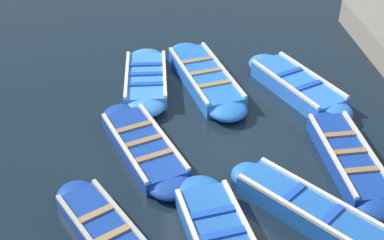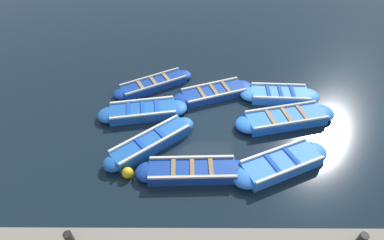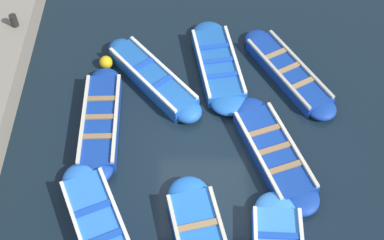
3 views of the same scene
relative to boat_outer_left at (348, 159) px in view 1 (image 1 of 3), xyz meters
The scene contains 7 objects.
ground_plane 2.62m from the boat_outer_left, 12.44° to the right, with size 120.00×120.00×0.00m, color black.
boat_outer_left is the anchor object (origin of this frame).
boat_end_of_row 2.89m from the boat_outer_left, 84.34° to the right, with size 2.24×3.59×0.47m.
boat_drifting 1.88m from the boat_outer_left, 49.46° to the left, with size 2.84×3.23×0.46m.
boat_mid_row 4.27m from the boat_outer_left, 12.11° to the right, with size 2.06×3.64×0.37m.
boat_tucked 5.41m from the boat_outer_left, 42.10° to the right, with size 1.14×3.34×0.41m.
boat_centre 4.33m from the boat_outer_left, 54.59° to the right, with size 1.79×4.07×0.44m.
Camera 1 is at (1.58, 8.69, 7.15)m, focal length 50.00 mm.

